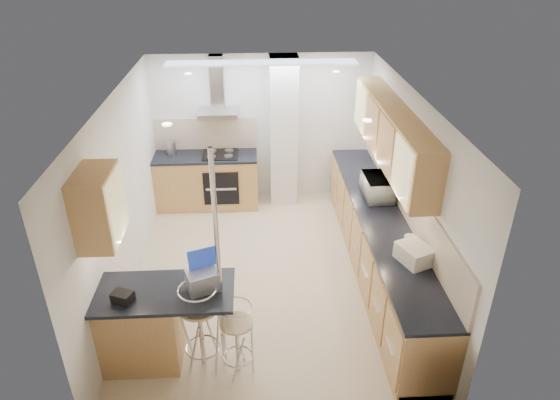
{
  "coord_description": "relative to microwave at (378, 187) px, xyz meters",
  "views": [
    {
      "loc": [
        -0.15,
        -5.55,
        4.16
      ],
      "look_at": [
        0.18,
        0.2,
        1.07
      ],
      "focal_mm": 32.0,
      "sensor_mm": 36.0,
      "label": 1
    }
  ],
  "objects": [
    {
      "name": "ground",
      "position": [
        -1.54,
        -0.48,
        -1.07
      ],
      "size": [
        4.8,
        4.8,
        0.0
      ],
      "primitive_type": "plane",
      "color": "tan",
      "rests_on": "ground"
    },
    {
      "name": "room_shell",
      "position": [
        -1.22,
        -0.1,
        0.47
      ],
      "size": [
        3.64,
        4.84,
        2.51
      ],
      "color": "silver",
      "rests_on": "ground"
    },
    {
      "name": "right_counter",
      "position": [
        -0.04,
        -0.48,
        -0.61
      ],
      "size": [
        0.63,
        4.4,
        0.92
      ],
      "color": "#A27541",
      "rests_on": "ground"
    },
    {
      "name": "back_counter",
      "position": [
        -2.49,
        1.62,
        -0.61
      ],
      "size": [
        1.7,
        0.63,
        0.92
      ],
      "color": "#A27541",
      "rests_on": "ground"
    },
    {
      "name": "peninsula",
      "position": [
        -2.67,
        -1.93,
        -0.6
      ],
      "size": [
        1.47,
        0.72,
        0.94
      ],
      "color": "#A27541",
      "rests_on": "ground"
    },
    {
      "name": "microwave",
      "position": [
        0.0,
        0.0,
        0.0
      ],
      "size": [
        0.39,
        0.57,
        0.31
      ],
      "primitive_type": "imported",
      "rotation": [
        0.0,
        0.0,
        1.6
      ],
      "color": "white",
      "rests_on": "right_counter"
    },
    {
      "name": "laptop",
      "position": [
        -2.25,
        -1.92,
        -0.03
      ],
      "size": [
        0.37,
        0.33,
        0.21
      ],
      "primitive_type": "cube",
      "rotation": [
        0.0,
        0.0,
        0.37
      ],
      "color": "#93949A",
      "rests_on": "peninsula"
    },
    {
      "name": "bag",
      "position": [
        -3.02,
        -2.07,
        -0.08
      ],
      "size": [
        0.24,
        0.21,
        0.11
      ],
      "primitive_type": "cube",
      "rotation": [
        0.0,
        0.0,
        -0.39
      ],
      "color": "black",
      "rests_on": "peninsula"
    },
    {
      "name": "bar_stool_near",
      "position": [
        -2.3,
        -2.02,
        -0.56
      ],
      "size": [
        0.55,
        0.55,
        1.03
      ],
      "primitive_type": null,
      "rotation": [
        0.0,
        0.0,
        0.39
      ],
      "color": "tan",
      "rests_on": "ground"
    },
    {
      "name": "bar_stool_end",
      "position": [
        -1.92,
        -2.14,
        -0.63
      ],
      "size": [
        0.51,
        0.51,
        0.88
      ],
      "primitive_type": null,
      "rotation": [
        0.0,
        0.0,
        0.83
      ],
      "color": "tan",
      "rests_on": "ground"
    },
    {
      "name": "jar_a",
      "position": [
        0.12,
        0.32,
        -0.06
      ],
      "size": [
        0.14,
        0.14,
        0.19
      ],
      "primitive_type": "cylinder",
      "rotation": [
        0.0,
        0.0,
        -0.2
      ],
      "color": "beige",
      "rests_on": "right_counter"
    },
    {
      "name": "jar_b",
      "position": [
        -0.11,
        0.44,
        -0.09
      ],
      "size": [
        0.14,
        0.14,
        0.14
      ],
      "primitive_type": "cylinder",
      "rotation": [
        0.0,
        0.0,
        0.28
      ],
      "color": "beige",
      "rests_on": "right_counter"
    },
    {
      "name": "jar_c",
      "position": [
        0.06,
        -1.33,
        -0.06
      ],
      "size": [
        0.18,
        0.18,
        0.2
      ],
      "primitive_type": "cylinder",
      "rotation": [
        0.0,
        0.0,
        0.41
      ],
      "color": "#B5B191",
      "rests_on": "right_counter"
    },
    {
      "name": "jar_d",
      "position": [
        0.08,
        -1.23,
        -0.09
      ],
      "size": [
        0.1,
        0.1,
        0.13
      ],
      "primitive_type": "cylinder",
      "rotation": [
        0.0,
        0.0,
        -0.04
      ],
      "color": "white",
      "rests_on": "right_counter"
    },
    {
      "name": "bread_bin",
      "position": [
        0.06,
        -1.53,
        -0.05
      ],
      "size": [
        0.42,
        0.46,
        0.2
      ],
      "primitive_type": "cube",
      "rotation": [
        0.0,
        0.0,
        0.39
      ],
      "color": "beige",
      "rests_on": "right_counter"
    },
    {
      "name": "kettle",
      "position": [
        -3.05,
        1.69,
        -0.04
      ],
      "size": [
        0.16,
        0.16,
        0.23
      ],
      "primitive_type": "cylinder",
      "color": "#A5A7AA",
      "rests_on": "back_counter"
    }
  ]
}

